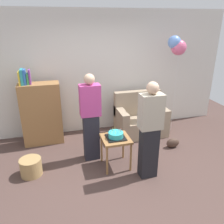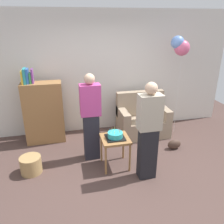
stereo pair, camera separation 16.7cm
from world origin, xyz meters
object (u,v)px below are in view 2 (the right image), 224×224
(bookshelf, at_px, (44,112))
(handbag, at_px, (174,144))
(birthday_cake, at_px, (115,135))
(person_holding_cake, at_px, (149,132))
(wicker_basket, at_px, (31,165))
(couch, at_px, (142,120))
(person_blowing_candles, at_px, (91,117))
(side_table, at_px, (115,142))
(balloon_bunch, at_px, (180,46))

(bookshelf, bearing_deg, handbag, -20.15)
(birthday_cake, height_order, person_holding_cake, person_holding_cake)
(wicker_basket, bearing_deg, couch, 22.77)
(couch, xyz_separation_m, person_blowing_candles, (-1.27, -0.74, 0.49))
(couch, relative_size, birthday_cake, 3.44)
(person_holding_cake, height_order, handbag, person_holding_cake)
(person_holding_cake, bearing_deg, couch, -84.36)
(side_table, distance_m, person_blowing_candles, 0.63)
(person_blowing_candles, xyz_separation_m, balloon_bunch, (1.97, 0.65, 1.14))
(couch, relative_size, wicker_basket, 3.06)
(birthday_cake, bearing_deg, bookshelf, 134.85)
(side_table, relative_size, birthday_cake, 1.77)
(bookshelf, bearing_deg, person_blowing_candles, -44.90)
(handbag, bearing_deg, wicker_basket, -176.14)
(couch, height_order, side_table, couch)
(wicker_basket, bearing_deg, handbag, 3.86)
(side_table, relative_size, handbag, 2.02)
(birthday_cake, bearing_deg, couch, 50.97)
(couch, bearing_deg, handbag, -62.62)
(wicker_basket, bearing_deg, birthday_cake, -4.86)
(handbag, bearing_deg, person_holding_cake, -140.95)
(bookshelf, xyz_separation_m, balloon_bunch, (2.85, -0.23, 1.30))
(side_table, xyz_separation_m, birthday_cake, (0.00, 0.00, 0.13))
(person_blowing_candles, bearing_deg, balloon_bunch, 17.61)
(bookshelf, distance_m, person_holding_cake, 2.37)
(couch, distance_m, bookshelf, 2.18)
(wicker_basket, xyz_separation_m, balloon_bunch, (3.06, 0.90, 1.82))
(person_blowing_candles, xyz_separation_m, person_holding_cake, (0.81, -0.77, 0.00))
(person_holding_cake, height_order, balloon_bunch, balloon_bunch)
(wicker_basket, relative_size, balloon_bunch, 0.17)
(side_table, xyz_separation_m, wicker_basket, (-1.46, 0.12, -0.33))
(side_table, bearing_deg, person_blowing_candles, 134.26)
(person_blowing_candles, height_order, handbag, person_blowing_candles)
(handbag, height_order, balloon_bunch, balloon_bunch)
(wicker_basket, distance_m, handbag, 2.78)
(couch, height_order, wicker_basket, couch)
(balloon_bunch, bearing_deg, side_table, -147.63)
(couch, xyz_separation_m, handbag, (0.42, -0.80, -0.24))
(person_blowing_candles, relative_size, balloon_bunch, 0.75)
(handbag, bearing_deg, couch, 117.38)
(bookshelf, xyz_separation_m, handbag, (2.56, -0.94, -0.57))
(wicker_basket, bearing_deg, person_blowing_candles, 12.91)
(couch, relative_size, balloon_bunch, 0.51)
(couch, relative_size, bookshelf, 0.69)
(person_blowing_candles, xyz_separation_m, handbag, (1.68, -0.06, -0.73))
(person_blowing_candles, xyz_separation_m, wicker_basket, (-1.09, -0.25, -0.68))
(handbag, xyz_separation_m, balloon_bunch, (0.29, 0.71, 1.87))
(couch, distance_m, wicker_basket, 2.57)
(side_table, bearing_deg, person_holding_cake, -42.12)
(bookshelf, xyz_separation_m, wicker_basket, (-0.21, -1.13, -0.52))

